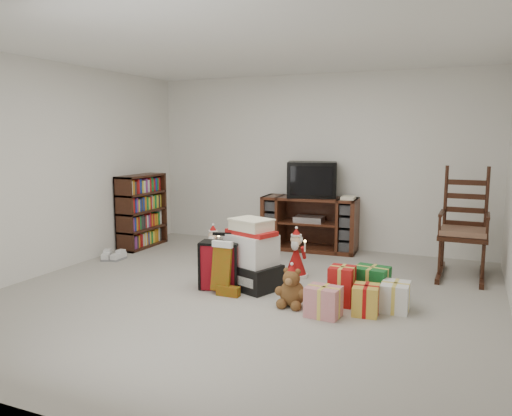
{
  "coord_description": "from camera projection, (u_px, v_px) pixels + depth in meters",
  "views": [
    {
      "loc": [
        2.08,
        -4.51,
        1.64
      ],
      "look_at": [
        -0.12,
        0.6,
        0.82
      ],
      "focal_mm": 35.0,
      "sensor_mm": 36.0,
      "label": 1
    }
  ],
  "objects": [
    {
      "name": "mrs_claus_figurine",
      "position": [
        213.0,
        251.0,
        6.23
      ],
      "size": [
        0.26,
        0.25,
        0.54
      ],
      "color": "#A41211",
      "rests_on": "floor"
    },
    {
      "name": "gift_pile",
      "position": [
        251.0,
        258.0,
        5.35
      ],
      "size": [
        0.7,
        0.61,
        0.74
      ],
      "rotation": [
        0.0,
        0.0,
        -0.37
      ],
      "color": "black",
      "rests_on": "floor"
    },
    {
      "name": "tv_stand",
      "position": [
        310.0,
        224.0,
        7.12
      ],
      "size": [
        1.36,
        0.55,
        0.76
      ],
      "rotation": [
        0.0,
        0.0,
        0.06
      ],
      "color": "#4D2516",
      "rests_on": "floor"
    },
    {
      "name": "gift_cluster",
      "position": [
        360.0,
        294.0,
        4.72
      ],
      "size": [
        0.84,
        0.96,
        0.29
      ],
      "color": "red",
      "rests_on": "floor"
    },
    {
      "name": "bookshelf",
      "position": [
        142.0,
        212.0,
        7.32
      ],
      "size": [
        0.29,
        0.87,
        1.06
      ],
      "color": "#3B1E10",
      "rests_on": "floor"
    },
    {
      "name": "stocking",
      "position": [
        221.0,
        267.0,
        5.15
      ],
      "size": [
        0.26,
        0.11,
        0.56
      ],
      "primitive_type": null,
      "rotation": [
        0.0,
        0.0,
        0.0
      ],
      "color": "#0B6A0E",
      "rests_on": "floor"
    },
    {
      "name": "crt_television",
      "position": [
        312.0,
        179.0,
        7.05
      ],
      "size": [
        0.78,
        0.65,
        0.5
      ],
      "rotation": [
        0.0,
        0.0,
        0.27
      ],
      "color": "black",
      "rests_on": "tv_stand"
    },
    {
      "name": "red_suitcase",
      "position": [
        220.0,
        265.0,
        5.31
      ],
      "size": [
        0.43,
        0.28,
        0.61
      ],
      "rotation": [
        0.0,
        0.0,
        0.2
      ],
      "color": "maroon",
      "rests_on": "floor"
    },
    {
      "name": "rocking_chair",
      "position": [
        463.0,
        238.0,
        5.79
      ],
      "size": [
        0.55,
        0.89,
        1.33
      ],
      "rotation": [
        0.0,
        0.0,
        -0.02
      ],
      "color": "#3B1E10",
      "rests_on": "floor"
    },
    {
      "name": "santa_figurine",
      "position": [
        296.0,
        258.0,
        5.79
      ],
      "size": [
        0.28,
        0.27,
        0.58
      ],
      "color": "#A41211",
      "rests_on": "floor"
    },
    {
      "name": "sneaker_pair",
      "position": [
        113.0,
        256.0,
        6.6
      ],
      "size": [
        0.32,
        0.27,
        0.09
      ],
      "rotation": [
        0.0,
        0.0,
        0.3
      ],
      "color": "silver",
      "rests_on": "floor"
    },
    {
      "name": "teddy_bear",
      "position": [
        292.0,
        290.0,
        4.79
      ],
      "size": [
        0.25,
        0.22,
        0.37
      ],
      "color": "brown",
      "rests_on": "floor"
    },
    {
      "name": "room",
      "position": [
        244.0,
        174.0,
        4.97
      ],
      "size": [
        5.01,
        5.01,
        2.51
      ],
      "color": "#ACA99E",
      "rests_on": "ground"
    }
  ]
}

